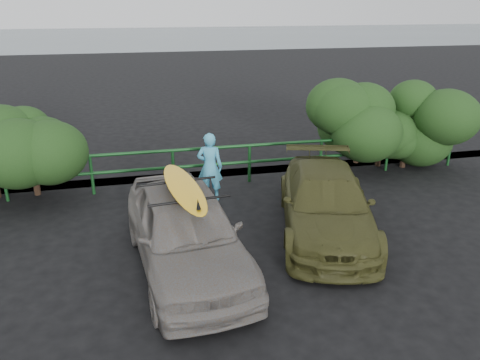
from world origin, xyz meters
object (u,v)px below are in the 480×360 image
(olive_vehicle, at_px, (326,203))
(surfboard, at_px, (184,187))
(guardrail, at_px, (212,166))
(sedan, at_px, (186,231))
(man, at_px, (210,167))

(olive_vehicle, relative_size, surfboard, 1.78)
(guardrail, bearing_deg, surfboard, -105.85)
(surfboard, bearing_deg, sedan, 0.00)
(olive_vehicle, bearing_deg, guardrail, 136.48)
(sedan, relative_size, olive_vehicle, 0.99)
(guardrail, xyz_separation_m, olive_vehicle, (1.85, -3.14, 0.12))
(sedan, height_order, surfboard, surfboard)
(olive_vehicle, distance_m, man, 3.00)
(guardrail, xyz_separation_m, sedan, (-1.12, -3.96, 0.22))
(guardrail, relative_size, surfboard, 5.65)
(sedan, distance_m, man, 3.14)
(man, relative_size, surfboard, 0.67)
(guardrail, height_order, olive_vehicle, olive_vehicle)
(man, bearing_deg, guardrail, -84.57)
(sedan, xyz_separation_m, surfboard, (0.00, 0.00, 0.82))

